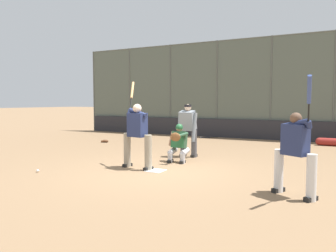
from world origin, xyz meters
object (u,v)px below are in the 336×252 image
object	(u,v)px
spare_bat_near_backstop	(207,137)
fielding_glove_on_dirt	(105,141)
batter_at_plate	(137,133)
umpire_home	(188,129)
baseball_loose	(38,171)
catcher_behind_plate	(178,142)
equipment_bag_dugout_side	(332,142)
batter_on_deck	(295,151)

from	to	relation	value
spare_bat_near_backstop	fielding_glove_on_dirt	world-z (taller)	fielding_glove_on_dirt
batter_at_plate	umpire_home	distance (m)	2.28
umpire_home	baseball_loose	bearing A→B (deg)	61.89
batter_at_plate	catcher_behind_plate	size ratio (longest dim) A/B	2.07
equipment_bag_dugout_side	fielding_glove_on_dirt	bearing A→B (deg)	20.25
spare_bat_near_backstop	equipment_bag_dugout_side	bearing A→B (deg)	138.88
spare_bat_near_backstop	batter_at_plate	bearing A→B (deg)	59.99
catcher_behind_plate	baseball_loose	bearing A→B (deg)	44.85
umpire_home	spare_bat_near_backstop	bearing A→B (deg)	-71.72
fielding_glove_on_dirt	batter_at_plate	bearing A→B (deg)	136.58
catcher_behind_plate	umpire_home	world-z (taller)	umpire_home
batter_at_plate	batter_on_deck	distance (m)	3.99
batter_at_plate	equipment_bag_dugout_side	size ratio (longest dim) A/B	1.90
catcher_behind_plate	umpire_home	xyz separation A→B (m)	(0.13, -0.96, 0.32)
umpire_home	equipment_bag_dugout_side	distance (m)	6.34
batter_on_deck	equipment_bag_dugout_side	size ratio (longest dim) A/B	1.80
fielding_glove_on_dirt	equipment_bag_dugout_side	xyz separation A→B (m)	(-8.59, -3.17, 0.10)
catcher_behind_plate	baseball_loose	xyz separation A→B (m)	(2.47, 2.80, -0.53)
batter_on_deck	fielding_glove_on_dirt	world-z (taller)	batter_on_deck
catcher_behind_plate	baseball_loose	size ratio (longest dim) A/B	14.76
batter_at_plate	fielding_glove_on_dirt	distance (m)	5.81
catcher_behind_plate	fielding_glove_on_dirt	world-z (taller)	catcher_behind_plate
batter_on_deck	spare_bat_near_backstop	bearing A→B (deg)	149.84
umpire_home	baseball_loose	xyz separation A→B (m)	(2.34, 3.76, -0.84)
umpire_home	spare_bat_near_backstop	xyz separation A→B (m)	(1.36, -5.26, -0.85)
fielding_glove_on_dirt	equipment_bag_dugout_side	bearing A→B (deg)	-159.75
batter_at_plate	catcher_behind_plate	world-z (taller)	batter_at_plate
batter_on_deck	fielding_glove_on_dirt	size ratio (longest dim) A/B	6.88
batter_at_plate	fielding_glove_on_dirt	xyz separation A→B (m)	(4.18, -3.95, -0.85)
baseball_loose	equipment_bag_dugout_side	world-z (taller)	equipment_bag_dugout_side
baseball_loose	batter_on_deck	bearing A→B (deg)	-173.17
batter_at_plate	spare_bat_near_backstop	size ratio (longest dim) A/B	3.11
batter_at_plate	fielding_glove_on_dirt	bearing A→B (deg)	-32.54
batter_at_plate	equipment_bag_dugout_side	xyz separation A→B (m)	(-4.41, -7.12, -0.75)
umpire_home	baseball_loose	distance (m)	4.51
catcher_behind_plate	equipment_bag_dugout_side	size ratio (longest dim) A/B	0.92
umpire_home	batter_on_deck	bearing A→B (deg)	142.24
catcher_behind_plate	fielding_glove_on_dirt	bearing A→B (deg)	-33.22
batter_on_deck	equipment_bag_dugout_side	world-z (taller)	batter_on_deck
spare_bat_near_backstop	fielding_glove_on_dirt	xyz separation A→B (m)	(3.25, 3.55, 0.02)
baseball_loose	umpire_home	bearing A→B (deg)	-121.86
equipment_bag_dugout_side	batter_on_deck	bearing A→B (deg)	86.34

